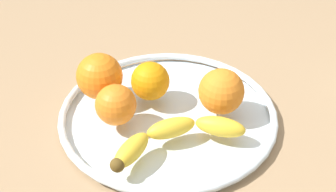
# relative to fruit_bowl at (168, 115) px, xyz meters

# --- Properties ---
(ground_plane) EXTENTS (1.68, 1.68, 0.04)m
(ground_plane) POSITION_rel_fruit_bowl_xyz_m (0.00, 0.00, -0.03)
(ground_plane) COLOR #9E7F5C
(fruit_bowl) EXTENTS (0.35, 0.35, 0.02)m
(fruit_bowl) POSITION_rel_fruit_bowl_xyz_m (0.00, 0.00, 0.00)
(fruit_bowl) COLOR silver
(fruit_bowl) RESTS_ON ground_plane
(banana) EXTENTS (0.22, 0.08, 0.03)m
(banana) POSITION_rel_fruit_bowl_xyz_m (0.02, 0.07, 0.02)
(banana) COLOR yellow
(banana) RESTS_ON fruit_bowl
(orange_front_left) EXTENTS (0.07, 0.07, 0.07)m
(orange_front_left) POSITION_rel_fruit_bowl_xyz_m (-0.08, 0.03, 0.05)
(orange_front_left) COLOR orange
(orange_front_left) RESTS_ON fruit_bowl
(orange_back_left) EXTENTS (0.06, 0.06, 0.06)m
(orange_back_left) POSITION_rel_fruit_bowl_xyz_m (0.08, -0.01, 0.04)
(orange_back_left) COLOR orange
(orange_back_left) RESTS_ON fruit_bowl
(orange_center) EXTENTS (0.06, 0.06, 0.06)m
(orange_center) POSITION_rel_fruit_bowl_xyz_m (0.01, -0.05, 0.04)
(orange_center) COLOR orange
(orange_center) RESTS_ON fruit_bowl
(orange_front_right) EXTENTS (0.08, 0.08, 0.08)m
(orange_front_right) POSITION_rel_fruit_bowl_xyz_m (0.09, -0.08, 0.05)
(orange_front_right) COLOR orange
(orange_front_right) RESTS_ON fruit_bowl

